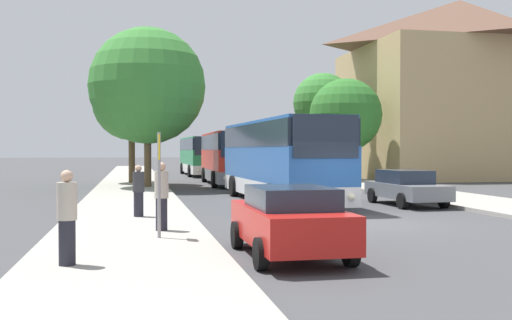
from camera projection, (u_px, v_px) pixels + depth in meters
ground_plane at (364, 223)px, 18.19m from camera, size 300.00×300.00×0.00m
sidewalk_left at (129, 227)px, 16.79m from camera, size 4.00×120.00×0.15m
building_right_background at (459, 89)px, 47.65m from camera, size 16.24×13.06×14.13m
bus_front at (279, 159)px, 25.52m from camera, size 3.14×11.74×3.44m
bus_middle at (229, 157)px, 38.28m from camera, size 2.98×10.41×3.30m
bus_rear at (200, 155)px, 51.95m from camera, size 2.92×11.57×3.27m
parked_car_left_curb at (289, 220)px, 12.49m from camera, size 1.99×4.09×1.48m
parked_car_right_near at (406, 187)px, 24.09m from camera, size 1.98×4.50×1.42m
parked_car_right_far at (311, 174)px, 36.94m from camera, size 2.05×4.63×1.41m
bus_stop_sign at (159, 172)px, 14.22m from camera, size 0.08×0.45×2.51m
pedestrian_waiting_near at (161, 196)px, 15.50m from camera, size 0.36×0.36×1.77m
pedestrian_waiting_far at (139, 191)px, 18.71m from camera, size 0.36×0.36×1.61m
pedestrian_walking_back at (67, 217)px, 10.85m from camera, size 0.36×0.36×1.73m
tree_left_near at (132, 102)px, 37.85m from camera, size 4.92×4.92×7.59m
tree_left_far at (147, 86)px, 33.53m from camera, size 6.53×6.53×8.93m
tree_right_near at (323, 103)px, 44.44m from camera, size 4.43×4.43×7.78m
tree_right_mid at (346, 115)px, 40.70m from camera, size 4.94×4.94×6.93m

